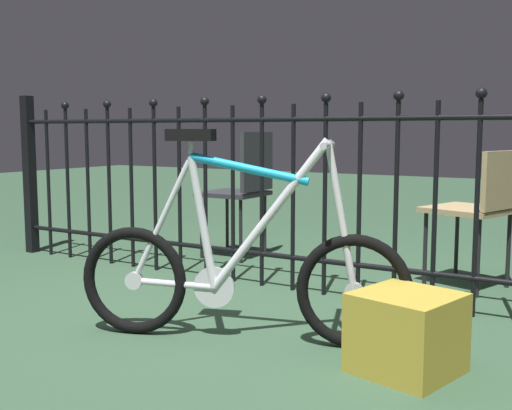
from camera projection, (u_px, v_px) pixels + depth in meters
The scene contains 6 objects.
ground_plane at pixel (208, 328), 2.88m from camera, with size 20.00×20.00×0.00m, color #34543A.
iron_fence at pixel (285, 188), 3.54m from camera, with size 4.45×0.07×1.15m.
bicycle at pixel (240, 270), 2.68m from camera, with size 1.37×0.58×0.90m.
chair_tan at pixel (481, 203), 3.54m from camera, with size 0.52×0.52×0.79m.
chair_charcoal at pixel (244, 183), 4.42m from camera, with size 0.41×0.41×0.89m.
display_crate at pixel (407, 333), 2.35m from camera, with size 0.34×0.34×0.30m, color #B29933.
Camera 1 is at (1.64, -2.28, 0.90)m, focal length 44.32 mm.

